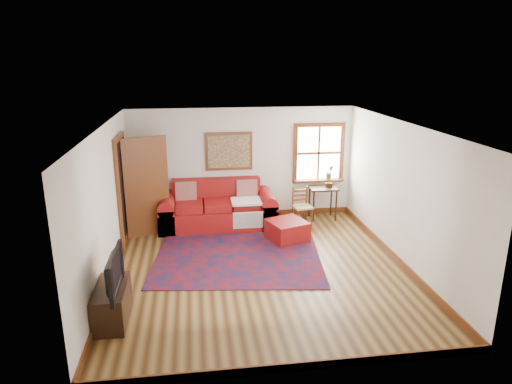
{
  "coord_description": "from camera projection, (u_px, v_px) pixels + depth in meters",
  "views": [
    {
      "loc": [
        -1.06,
        -7.17,
        3.55
      ],
      "look_at": [
        0.02,
        0.6,
        1.22
      ],
      "focal_mm": 32.0,
      "sensor_mm": 36.0,
      "label": 1
    }
  ],
  "objects": [
    {
      "name": "media_cabinet",
      "position": [
        112.0,
        303.0,
        6.35
      ],
      "size": [
        0.42,
        0.94,
        0.51
      ],
      "primitive_type": "cube",
      "color": "black",
      "rests_on": "ground"
    },
    {
      "name": "persian_rug",
      "position": [
        238.0,
        258.0,
        8.36
      ],
      "size": [
        3.28,
        2.76,
        0.02
      ],
      "primitive_type": "cube",
      "rotation": [
        0.0,
        0.0,
        -0.12
      ],
      "color": "#5E0D16",
      "rests_on": "ground"
    },
    {
      "name": "room_envelope",
      "position": [
        260.0,
        177.0,
        7.51
      ],
      "size": [
        5.04,
        5.54,
        2.52
      ],
      "color": "silver",
      "rests_on": "ground"
    },
    {
      "name": "side_table",
      "position": [
        323.0,
        193.0,
        10.26
      ],
      "size": [
        0.62,
        0.46,
        0.74
      ],
      "color": "black",
      "rests_on": "ground"
    },
    {
      "name": "window",
      "position": [
        320.0,
        159.0,
        10.39
      ],
      "size": [
        1.18,
        0.2,
        1.38
      ],
      "color": "white",
      "rests_on": "ground"
    },
    {
      "name": "ladder_back_chair",
      "position": [
        301.0,
        205.0,
        9.96
      ],
      "size": [
        0.44,
        0.43,
        0.83
      ],
      "color": "tan",
      "rests_on": "ground"
    },
    {
      "name": "doorway",
      "position": [
        137.0,
        187.0,
        9.06
      ],
      "size": [
        0.89,
        1.08,
        2.14
      ],
      "color": "black",
      "rests_on": "ground"
    },
    {
      "name": "red_ottoman",
      "position": [
        287.0,
        230.0,
        9.18
      ],
      "size": [
        0.89,
        0.89,
        0.4
      ],
      "primitive_type": "cube",
      "rotation": [
        0.0,
        0.0,
        0.34
      ],
      "color": "maroon",
      "rests_on": "ground"
    },
    {
      "name": "candle_hurricane",
      "position": [
        118.0,
        268.0,
        6.65
      ],
      "size": [
        0.12,
        0.12,
        0.18
      ],
      "color": "silver",
      "rests_on": "media_cabinet"
    },
    {
      "name": "framed_artwork",
      "position": [
        229.0,
        151.0,
        10.06
      ],
      "size": [
        1.05,
        0.07,
        0.85
      ],
      "color": "brown",
      "rests_on": "ground"
    },
    {
      "name": "television",
      "position": [
        109.0,
        272.0,
        6.08
      ],
      "size": [
        0.13,
        0.97,
        0.56
      ],
      "primitive_type": "imported",
      "rotation": [
        0.0,
        0.0,
        1.57
      ],
      "color": "black",
      "rests_on": "media_cabinet"
    },
    {
      "name": "ground",
      "position": [
        260.0,
        269.0,
        7.96
      ],
      "size": [
        5.5,
        5.5,
        0.0
      ],
      "primitive_type": "plane",
      "color": "#402811",
      "rests_on": "ground"
    },
    {
      "name": "red_leather_sofa",
      "position": [
        218.0,
        211.0,
        9.94
      ],
      "size": [
        2.5,
        1.03,
        0.98
      ],
      "color": "maroon",
      "rests_on": "ground"
    }
  ]
}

